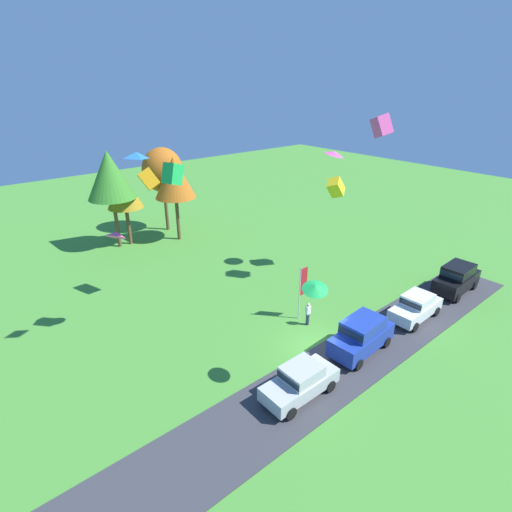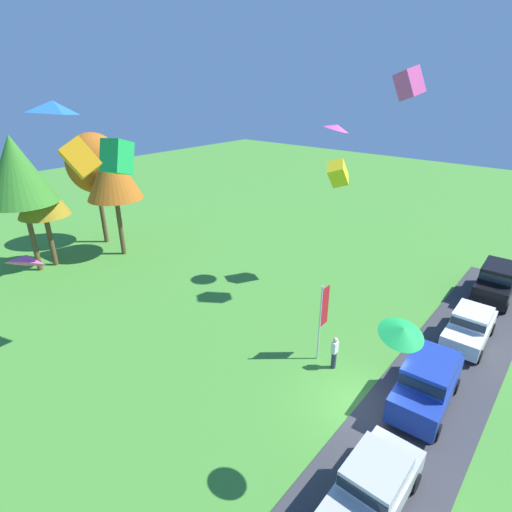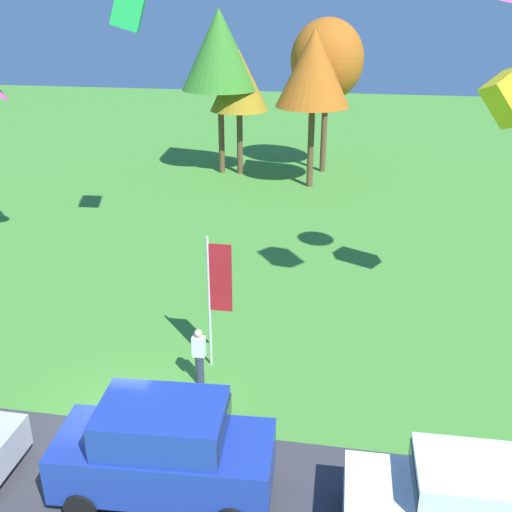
% 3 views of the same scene
% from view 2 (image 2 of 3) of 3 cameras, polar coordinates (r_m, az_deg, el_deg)
% --- Properties ---
extents(ground_plane, '(120.00, 120.00, 0.00)m').
position_cam_2_polar(ground_plane, '(18.64, 14.85, -20.13)').
color(ground_plane, '#478E33').
extents(pavement_strip, '(36.00, 4.40, 0.06)m').
position_cam_2_polar(pavement_strip, '(18.18, 21.11, -22.38)').
color(pavement_strip, '#38383D').
rests_on(pavement_strip, ground).
extents(car_sedan_mid_row, '(4.40, 1.95, 1.84)m').
position_cam_2_polar(car_sedan_mid_row, '(14.92, 16.40, -28.87)').
color(car_sedan_mid_row, '#B7B7BC').
rests_on(car_sedan_mid_row, ground).
extents(car_suv_near_entrance, '(4.71, 2.27, 2.28)m').
position_cam_2_polar(car_suv_near_entrance, '(18.71, 23.31, -16.05)').
color(car_suv_near_entrance, '#1E389E').
rests_on(car_suv_near_entrance, ground).
extents(car_sedan_by_flagpole, '(4.44, 2.03, 1.84)m').
position_cam_2_polar(car_sedan_by_flagpole, '(23.80, 28.27, -8.70)').
color(car_sedan_by_flagpole, white).
rests_on(car_sedan_by_flagpole, ground).
extents(car_suv_far_end, '(4.67, 2.18, 2.28)m').
position_cam_2_polar(car_suv_far_end, '(29.05, 31.14, -2.99)').
color(car_suv_far_end, black).
rests_on(car_suv_far_end, ground).
extents(person_on_lawn, '(0.36, 0.24, 1.71)m').
position_cam_2_polar(person_on_lawn, '(19.80, 11.13, -13.37)').
color(person_on_lawn, '#2D334C').
rests_on(person_on_lawn, ground).
extents(tree_left_of_center, '(4.53, 4.53, 9.57)m').
position_cam_2_polar(tree_left_of_center, '(31.21, -31.02, 10.45)').
color(tree_left_of_center, brown).
rests_on(tree_left_of_center, ground).
extents(tree_far_right, '(3.48, 3.48, 7.35)m').
position_cam_2_polar(tree_far_right, '(31.91, -28.47, 8.01)').
color(tree_far_right, brown).
rests_on(tree_far_right, ground).
extents(tree_far_left, '(4.09, 4.09, 8.63)m').
position_cam_2_polar(tree_far_left, '(31.75, -19.83, 11.24)').
color(tree_far_left, brown).
rests_on(tree_far_left, ground).
extents(tree_right_of_center, '(4.29, 4.29, 9.06)m').
position_cam_2_polar(tree_right_of_center, '(34.92, -22.11, 12.15)').
color(tree_right_of_center, brown).
rests_on(tree_right_of_center, ground).
extents(flag_banner, '(0.71, 0.08, 4.07)m').
position_cam_2_polar(flag_banner, '(19.46, 9.55, -7.90)').
color(flag_banner, silver).
rests_on(flag_banner, ground).
extents(kite_box_trailing_tail, '(1.31, 1.24, 1.44)m').
position_cam_2_polar(kite_box_trailing_tail, '(14.08, -23.81, 12.65)').
color(kite_box_trailing_tail, orange).
extents(kite_box_high_left, '(1.60, 1.39, 1.68)m').
position_cam_2_polar(kite_box_high_left, '(18.90, -19.25, 13.23)').
color(kite_box_high_left, green).
extents(kite_box_low_drifter, '(1.43, 1.64, 1.79)m').
position_cam_2_polar(kite_box_low_drifter, '(23.74, 21.04, 22.02)').
color(kite_box_low_drifter, '#EA4C9E').
extents(kite_delta_near_flag, '(2.19, 2.20, 0.66)m').
position_cam_2_polar(kite_delta_near_flag, '(25.45, 11.46, 17.60)').
color(kite_delta_near_flag, '#EA4C9E').
extents(kite_delta_topmost, '(1.79, 1.79, 0.95)m').
position_cam_2_polar(kite_delta_topmost, '(16.34, -29.99, -0.42)').
color(kite_delta_topmost, '#EA4C9E').
extents(kite_box_over_trees, '(1.92, 1.40, 1.95)m').
position_cam_2_polar(kite_box_over_trees, '(26.15, 11.62, 11.49)').
color(kite_box_over_trees, yellow).
extents(kite_delta_mid_center, '(1.84, 1.85, 0.64)m').
position_cam_2_polar(kite_delta_mid_center, '(12.15, 20.17, -10.05)').
color(kite_delta_mid_center, green).
extents(kite_diamond_high_right, '(1.09, 0.73, 0.43)m').
position_cam_2_polar(kite_diamond_high_right, '(12.35, -26.95, 18.43)').
color(kite_diamond_high_right, blue).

